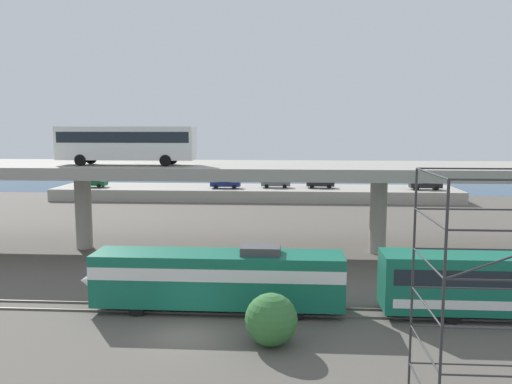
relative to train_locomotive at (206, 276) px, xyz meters
name	(u,v)px	position (x,y,z in m)	size (l,w,h in m)	color
ground_plane	(185,335)	(-0.54, -4.00, -2.19)	(260.00, 260.00, 0.00)	#565149
rail_strip_near	(196,313)	(-0.54, -0.71, -2.13)	(110.00, 0.12, 0.12)	#59544C
rail_strip_far	(200,305)	(-0.54, 0.71, -2.13)	(110.00, 0.12, 0.12)	#59544C
train_locomotive	(206,276)	(0.00, 0.00, 0.00)	(16.50, 3.04, 4.18)	#14664C
highway_overpass	(228,172)	(-0.54, 16.00, 5.07)	(96.00, 11.23, 7.99)	#9E998E
transit_bus_on_overpass	(126,142)	(-9.22, 14.01, 7.86)	(12.00, 2.68, 3.40)	silver
scaffolding_tower	(488,297)	(12.43, -12.48, 3.11)	(4.45, 4.45, 9.86)	#2D2D30
pier_parking_lot	(255,193)	(-0.54, 51.00, -1.30)	(62.50, 10.42, 1.78)	#9E998E
parked_car_0	(225,183)	(-5.00, 49.16, 0.36)	(4.60, 1.83, 1.50)	navy
parked_car_1	(426,185)	(25.50, 49.45, 0.36)	(4.69, 1.89, 1.50)	black
parked_car_2	(275,183)	(2.73, 50.47, 0.36)	(4.51, 1.83, 1.50)	#515459
parked_car_3	(320,183)	(9.64, 50.64, 0.36)	(4.26, 1.95, 1.50)	black
parked_car_4	(92,182)	(-26.04, 49.18, 0.36)	(4.59, 1.95, 1.50)	#0C4C26
harbor_water	(263,183)	(-0.54, 74.00, -2.19)	(140.00, 36.00, 0.01)	navy
shrub_right	(271,320)	(4.26, -4.98, -0.80)	(2.77, 2.77, 2.77)	#336D35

